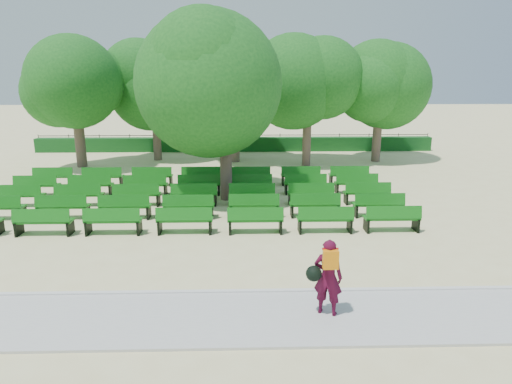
# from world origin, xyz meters

# --- Properties ---
(ground) EXTENTS (120.00, 120.00, 0.00)m
(ground) POSITION_xyz_m (0.00, 0.00, 0.00)
(ground) COLOR beige
(paving) EXTENTS (30.00, 2.20, 0.06)m
(paving) POSITION_xyz_m (0.00, -7.40, 0.03)
(paving) COLOR #BAB9B5
(paving) RESTS_ON ground
(curb) EXTENTS (30.00, 0.12, 0.10)m
(curb) POSITION_xyz_m (0.00, -6.25, 0.05)
(curb) COLOR silver
(curb) RESTS_ON ground
(hedge) EXTENTS (26.00, 0.70, 0.90)m
(hedge) POSITION_xyz_m (0.00, 14.00, 0.45)
(hedge) COLOR #134D1B
(hedge) RESTS_ON ground
(fence) EXTENTS (26.00, 0.10, 1.02)m
(fence) POSITION_xyz_m (0.00, 14.40, 0.00)
(fence) COLOR black
(fence) RESTS_ON ground
(tree_line) EXTENTS (21.80, 6.80, 7.04)m
(tree_line) POSITION_xyz_m (0.00, 10.00, 0.00)
(tree_line) COLOR #1C601C
(tree_line) RESTS_ON ground
(bench_array) EXTENTS (1.82, 0.65, 1.13)m
(bench_array) POSITION_xyz_m (-1.36, 1.27, 0.09)
(bench_array) COLOR #126914
(bench_array) RESTS_ON ground
(tree_among) EXTENTS (5.46, 5.46, 7.32)m
(tree_among) POSITION_xyz_m (-0.16, 2.08, 4.85)
(tree_among) COLOR brown
(tree_among) RESTS_ON ground
(person) EXTENTS (0.83, 0.59, 1.67)m
(person) POSITION_xyz_m (2.27, -7.29, 0.92)
(person) COLOR #450921
(person) RESTS_ON ground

